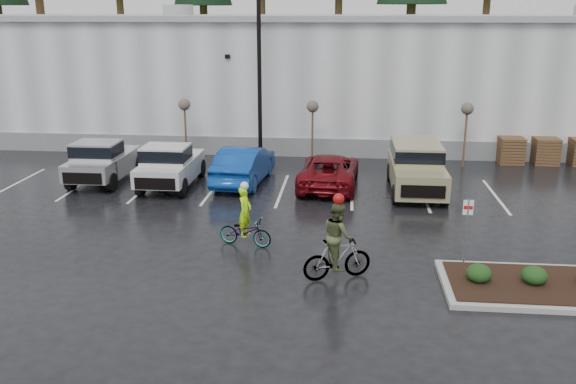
# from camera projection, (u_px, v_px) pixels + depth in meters

# --- Properties ---
(ground) EXTENTS (120.00, 120.00, 0.00)m
(ground) POSITION_uv_depth(u_px,v_px,m) (336.00, 267.00, 18.43)
(ground) COLOR black
(ground) RESTS_ON ground
(warehouse) EXTENTS (60.50, 15.50, 7.20)m
(warehouse) POSITION_uv_depth(u_px,v_px,m) (345.00, 74.00, 38.37)
(warehouse) COLOR #ADB0B2
(warehouse) RESTS_ON ground
(wooded_ridge) EXTENTS (80.00, 25.00, 6.00)m
(wooded_ridge) POSITION_uv_depth(u_px,v_px,m) (347.00, 58.00, 60.50)
(wooded_ridge) COLOR #2C421B
(wooded_ridge) RESTS_ON ground
(lamppost) EXTENTS (0.50, 1.00, 9.22)m
(lamppost) POSITION_uv_depth(u_px,v_px,m) (259.00, 50.00, 28.63)
(lamppost) COLOR black
(lamppost) RESTS_ON ground
(sapling_west) EXTENTS (0.60, 0.60, 3.20)m
(sapling_west) POSITION_uv_depth(u_px,v_px,m) (184.00, 108.00, 30.80)
(sapling_west) COLOR #49301D
(sapling_west) RESTS_ON ground
(sapling_mid) EXTENTS (0.60, 0.60, 3.20)m
(sapling_mid) POSITION_uv_depth(u_px,v_px,m) (313.00, 110.00, 30.20)
(sapling_mid) COLOR #49301D
(sapling_mid) RESTS_ON ground
(sapling_east) EXTENTS (0.60, 0.60, 3.20)m
(sapling_east) POSITION_uv_depth(u_px,v_px,m) (467.00, 112.00, 29.50)
(sapling_east) COLOR #49301D
(sapling_east) RESTS_ON ground
(pallet_stack_a) EXTENTS (1.20, 1.20, 1.35)m
(pallet_stack_a) POSITION_uv_depth(u_px,v_px,m) (511.00, 150.00, 30.80)
(pallet_stack_a) COLOR #49301D
(pallet_stack_a) RESTS_ON ground
(pallet_stack_b) EXTENTS (1.20, 1.20, 1.35)m
(pallet_stack_b) POSITION_uv_depth(u_px,v_px,m) (545.00, 151.00, 30.64)
(pallet_stack_b) COLOR #49301D
(pallet_stack_b) RESTS_ON ground
(shrub_a) EXTENTS (0.70, 0.70, 0.52)m
(shrub_a) POSITION_uv_depth(u_px,v_px,m) (479.00, 273.00, 16.99)
(shrub_a) COLOR black
(shrub_a) RESTS_ON curb_island
(shrub_b) EXTENTS (0.70, 0.70, 0.52)m
(shrub_b) POSITION_uv_depth(u_px,v_px,m) (534.00, 275.00, 16.85)
(shrub_b) COLOR black
(shrub_b) RESTS_ON curb_island
(fire_lane_sign) EXTENTS (0.30, 0.05, 2.20)m
(fire_lane_sign) POSITION_uv_depth(u_px,v_px,m) (467.00, 225.00, 17.87)
(fire_lane_sign) COLOR gray
(fire_lane_sign) RESTS_ON ground
(pickup_silver) EXTENTS (2.10, 5.20, 1.96)m
(pickup_silver) POSITION_uv_depth(u_px,v_px,m) (106.00, 159.00, 27.72)
(pickup_silver) COLOR #B9BDC2
(pickup_silver) RESTS_ON ground
(pickup_white) EXTENTS (2.10, 5.20, 1.96)m
(pickup_white) POSITION_uv_depth(u_px,v_px,m) (172.00, 163.00, 26.94)
(pickup_white) COLOR beige
(pickup_white) RESTS_ON ground
(car_blue) EXTENTS (2.24, 5.25, 1.68)m
(car_blue) POSITION_uv_depth(u_px,v_px,m) (244.00, 165.00, 27.23)
(car_blue) COLOR #0D3C99
(car_blue) RESTS_ON ground
(car_red) EXTENTS (2.70, 5.35, 1.45)m
(car_red) POSITION_uv_depth(u_px,v_px,m) (329.00, 171.00, 26.69)
(car_red) COLOR maroon
(car_red) RESTS_ON ground
(suv_tan) EXTENTS (2.20, 5.10, 2.06)m
(suv_tan) POSITION_uv_depth(u_px,v_px,m) (417.00, 169.00, 25.79)
(suv_tan) COLOR #928B63
(suv_tan) RESTS_ON ground
(cyclist_hivis) EXTENTS (1.89, 1.02, 2.18)m
(cyclist_hivis) POSITION_uv_depth(u_px,v_px,m) (245.00, 226.00, 19.95)
(cyclist_hivis) COLOR #3F3F44
(cyclist_hivis) RESTS_ON ground
(cyclist_olive) EXTENTS (2.05, 1.28, 2.57)m
(cyclist_olive) POSITION_uv_depth(u_px,v_px,m) (337.00, 249.00, 17.38)
(cyclist_olive) COLOR #3F3F44
(cyclist_olive) RESTS_ON ground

